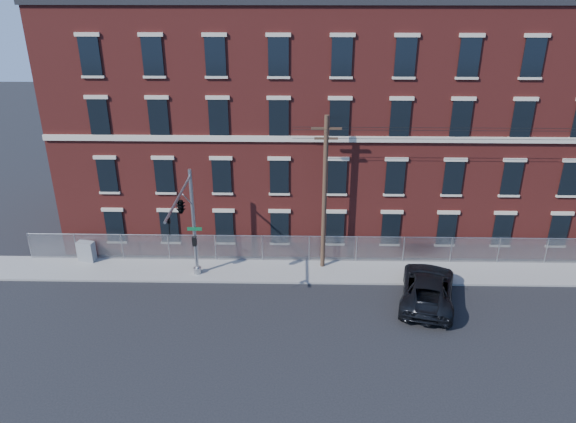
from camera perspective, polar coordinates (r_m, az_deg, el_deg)
The scene contains 8 objects.
ground at distance 30.77m, azimuth 0.26°, elevation -11.09°, with size 140.00×140.00×0.00m, color black.
sidewalk at distance 36.83m, azimuth 19.52°, elevation -6.13°, with size 65.00×3.00×0.12m, color gray.
mill_building at distance 41.90m, azimuth 17.50°, elevation 9.74°, with size 55.30×14.32×16.30m.
chain_link_fence at distance 37.45m, azimuth 19.16°, elevation -3.82°, with size 59.06×0.06×1.85m.
traffic_signal_mast at distance 30.67m, azimuth -10.93°, elevation -0.11°, with size 0.90×6.75×7.00m.
utility_pole_near at distance 33.20m, azimuth 3.89°, elevation 2.10°, with size 1.80×0.28×10.00m.
pickup_truck at distance 32.68m, azimuth 14.54°, elevation -7.83°, with size 2.91×6.30×1.75m, color black.
utility_cabinet at distance 38.11m, azimuth -20.53°, elevation -3.96°, with size 1.10×0.55×1.37m, color gray.
Camera 1 is at (0.38, -25.18, 17.68)m, focal length 33.62 mm.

